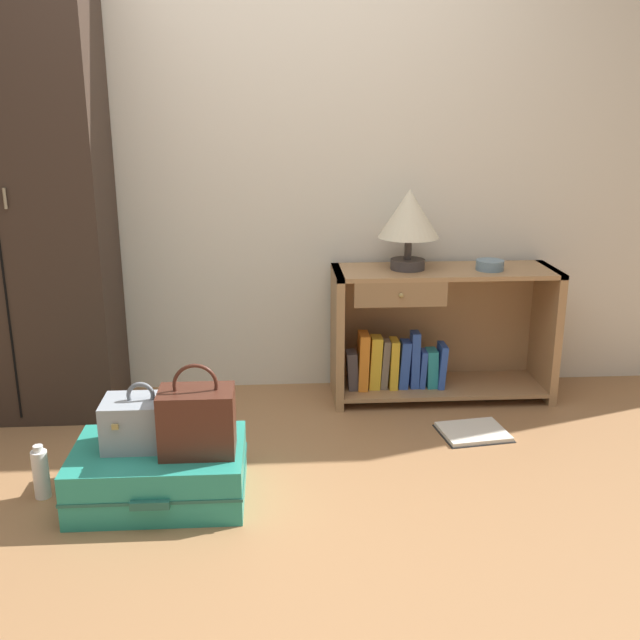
{
  "coord_description": "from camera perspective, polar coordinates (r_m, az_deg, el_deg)",
  "views": [
    {
      "loc": [
        0.05,
        -2.27,
        1.47
      ],
      "look_at": [
        0.25,
        0.81,
        0.55
      ],
      "focal_mm": 41.14,
      "sensor_mm": 36.0,
      "label": 1
    }
  ],
  "objects": [
    {
      "name": "open_book_on_floor",
      "position": [
        3.49,
        11.83,
        -8.54
      ],
      "size": [
        0.34,
        0.3,
        0.02
      ],
      "color": "white",
      "rests_on": "ground_plane"
    },
    {
      "name": "bowl",
      "position": [
        3.71,
        13.07,
        4.18
      ],
      "size": [
        0.14,
        0.14,
        0.05
      ],
      "primitive_type": "cylinder",
      "color": "slate",
      "rests_on": "bookshelf"
    },
    {
      "name": "bookshelf",
      "position": [
        3.79,
        8.64,
        -1.13
      ],
      "size": [
        1.12,
        0.38,
        0.68
      ],
      "color": "#A37A51",
      "rests_on": "ground_plane"
    },
    {
      "name": "back_wall",
      "position": [
        3.78,
        -4.59,
        13.94
      ],
      "size": [
        6.4,
        0.1,
        2.6
      ],
      "primitive_type": "cube",
      "color": "silver",
      "rests_on": "ground_plane"
    },
    {
      "name": "handbag",
      "position": [
        2.78,
        -9.53,
        -7.71
      ],
      "size": [
        0.28,
        0.18,
        0.35
      ],
      "color": "#472319",
      "rests_on": "suitcase_large"
    },
    {
      "name": "table_lamp",
      "position": [
        3.62,
        6.95,
        7.97
      ],
      "size": [
        0.3,
        0.3,
        0.39
      ],
      "color": "#3D3838",
      "rests_on": "bookshelf"
    },
    {
      "name": "bottle",
      "position": [
        3.07,
        -20.89,
        -11.07
      ],
      "size": [
        0.06,
        0.06,
        0.22
      ],
      "color": "white",
      "rests_on": "ground_plane"
    },
    {
      "name": "train_case",
      "position": [
        2.88,
        -13.63,
        -7.73
      ],
      "size": [
        0.29,
        0.21,
        0.26
      ],
      "color": "#8E99A3",
      "rests_on": "suitcase_large"
    },
    {
      "name": "suitcase_large",
      "position": [
        2.94,
        -12.37,
        -11.52
      ],
      "size": [
        0.66,
        0.48,
        0.21
      ],
      "color": "teal",
      "rests_on": "ground_plane"
    },
    {
      "name": "wardrobe",
      "position": [
        3.7,
        -22.86,
        9.16
      ],
      "size": [
        0.85,
        0.47,
        2.15
      ],
      "color": "#33261E",
      "rests_on": "ground_plane"
    },
    {
      "name": "ground_plane",
      "position": [
        2.71,
        -4.35,
        -16.39
      ],
      "size": [
        9.0,
        9.0,
        0.0
      ],
      "primitive_type": "plane",
      "color": "#9E7047"
    }
  ]
}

